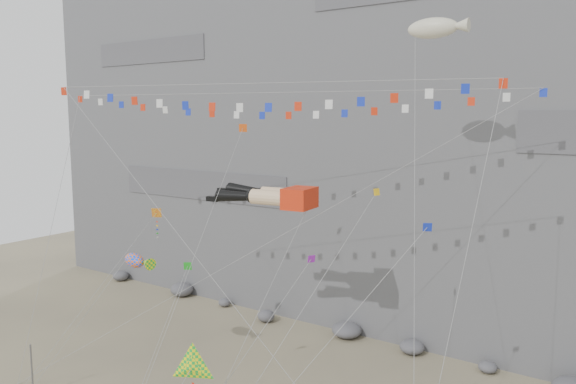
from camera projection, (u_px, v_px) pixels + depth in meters
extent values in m
cube|color=slate|center=(420.00, 58.00, 57.77)|extent=(80.00, 28.00, 50.00)
cylinder|color=slate|center=(32.00, 371.00, 38.24)|extent=(0.12, 0.12, 3.76)
cube|color=red|center=(300.00, 198.00, 38.07)|extent=(2.04, 2.62, 1.43)
cylinder|color=beige|center=(268.00, 197.00, 38.40)|extent=(2.53, 1.35, 1.06)
sphere|color=black|center=(253.00, 196.00, 38.95)|extent=(0.97, 0.97, 0.97)
cone|color=black|center=(235.00, 196.00, 39.62)|extent=(2.98, 1.23, 0.99)
cube|color=black|center=(213.00, 199.00, 40.54)|extent=(0.98, 0.53, 0.35)
cylinder|color=beige|center=(278.00, 195.00, 39.66)|extent=(2.53, 1.35, 1.06)
sphere|color=black|center=(263.00, 194.00, 40.21)|extent=(0.97, 0.97, 0.97)
cone|color=black|center=(246.00, 191.00, 40.84)|extent=(3.00, 1.23, 1.06)
cube|color=black|center=(224.00, 191.00, 41.74)|extent=(0.98, 0.53, 0.35)
cylinder|color=gray|center=(243.00, 330.00, 32.48)|extent=(0.03, 0.03, 20.02)
cylinder|color=gray|center=(148.00, 236.00, 40.75)|extent=(0.03, 0.03, 28.05)
cube|color=slate|center=(18.00, 384.00, 40.23)|extent=(0.16, 0.16, 0.10)
cylinder|color=gray|center=(320.00, 275.00, 30.21)|extent=(0.03, 0.03, 25.11)
cylinder|color=gray|center=(91.00, 298.00, 41.05)|extent=(0.03, 0.03, 15.49)
cylinder|color=gray|center=(86.00, 321.00, 40.81)|extent=(0.03, 0.03, 11.10)
cube|color=slate|center=(36.00, 383.00, 40.27)|extent=(0.16, 0.16, 0.10)
cylinder|color=gray|center=(424.00, 243.00, 30.33)|extent=(0.03, 0.03, 27.35)
cylinder|color=gray|center=(188.00, 274.00, 35.54)|extent=(0.03, 0.03, 22.20)
cylinder|color=gray|center=(242.00, 359.00, 32.12)|extent=(0.03, 0.03, 14.26)
cylinder|color=gray|center=(153.00, 357.00, 33.82)|extent=(0.03, 0.03, 12.48)
cylinder|color=gray|center=(287.00, 335.00, 30.51)|extent=(0.03, 0.03, 20.79)
cylinder|color=gray|center=(317.00, 355.00, 29.44)|extent=(0.03, 0.03, 17.94)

